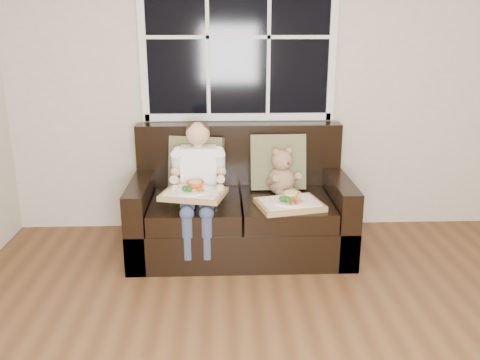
{
  "coord_description": "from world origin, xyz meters",
  "views": [
    {
      "loc": [
        -0.45,
        -1.82,
        1.74
      ],
      "look_at": [
        -0.31,
        1.85,
        0.62
      ],
      "focal_mm": 38.0,
      "sensor_mm": 36.0,
      "label": 1
    }
  ],
  "objects_px": {
    "tray_left": "(194,192)",
    "tray_right": "(290,203)",
    "loveseat": "(240,211)",
    "teddy_bear": "(281,175)",
    "child": "(198,174)"
  },
  "relations": [
    {
      "from": "teddy_bear",
      "to": "tray_right",
      "type": "xyz_separation_m",
      "value": [
        0.03,
        -0.33,
        -0.12
      ]
    },
    {
      "from": "loveseat",
      "to": "teddy_bear",
      "type": "distance_m",
      "value": 0.44
    },
    {
      "from": "teddy_bear",
      "to": "tray_right",
      "type": "relative_size",
      "value": 0.73
    },
    {
      "from": "teddy_bear",
      "to": "child",
      "type": "bearing_deg",
      "value": 170.69
    },
    {
      "from": "loveseat",
      "to": "child",
      "type": "relative_size",
      "value": 1.86
    },
    {
      "from": "loveseat",
      "to": "tray_right",
      "type": "height_order",
      "value": "loveseat"
    },
    {
      "from": "loveseat",
      "to": "tray_right",
      "type": "distance_m",
      "value": 0.5
    },
    {
      "from": "child",
      "to": "teddy_bear",
      "type": "distance_m",
      "value": 0.67
    },
    {
      "from": "tray_left",
      "to": "tray_right",
      "type": "relative_size",
      "value": 0.97
    },
    {
      "from": "loveseat",
      "to": "tray_left",
      "type": "height_order",
      "value": "loveseat"
    },
    {
      "from": "loveseat",
      "to": "tray_left",
      "type": "bearing_deg",
      "value": -138.06
    },
    {
      "from": "loveseat",
      "to": "teddy_bear",
      "type": "bearing_deg",
      "value": 2.91
    },
    {
      "from": "tray_right",
      "to": "teddy_bear",
      "type": "bearing_deg",
      "value": 81.42
    },
    {
      "from": "teddy_bear",
      "to": "tray_left",
      "type": "xyz_separation_m",
      "value": [
        -0.68,
        -0.33,
        -0.03
      ]
    },
    {
      "from": "tray_left",
      "to": "loveseat",
      "type": "bearing_deg",
      "value": 56.48
    }
  ]
}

